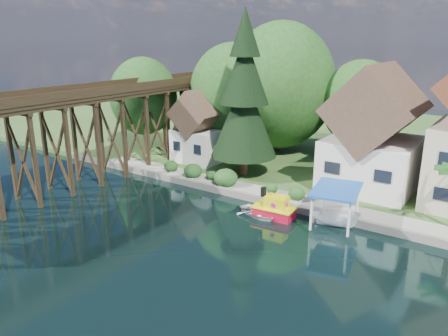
{
  "coord_description": "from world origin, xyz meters",
  "views": [
    {
      "loc": [
        17.52,
        -22.26,
        13.67
      ],
      "look_at": [
        -2.11,
        6.0,
        3.23
      ],
      "focal_mm": 35.0,
      "sensor_mm": 36.0,
      "label": 1
    }
  ],
  "objects": [
    {
      "name": "conifer",
      "position": [
        -4.46,
        12.76,
        8.05
      ],
      "size": [
        6.37,
        6.37,
        15.68
      ],
      "color": "#382314",
      "rests_on": "bank"
    },
    {
      "name": "ground",
      "position": [
        0.0,
        0.0,
        0.0
      ],
      "size": [
        140.0,
        140.0,
        0.0
      ],
      "primitive_type": "plane",
      "color": "black",
      "rests_on": "ground"
    },
    {
      "name": "shed",
      "position": [
        -11.0,
        14.5,
        3.83
      ],
      "size": [
        5.09,
        5.4,
        7.85
      ],
      "color": "white",
      "rests_on": "bank"
    },
    {
      "name": "bank",
      "position": [
        0.0,
        34.0,
        0.25
      ],
      "size": [
        140.0,
        52.0,
        0.5
      ],
      "primitive_type": "cube",
      "color": "#2F4C1E",
      "rests_on": "ground"
    },
    {
      "name": "seawall",
      "position": [
        4.0,
        8.0,
        0.31
      ],
      "size": [
        60.0,
        0.4,
        0.62
      ],
      "primitive_type": "cube",
      "color": "slate",
      "rests_on": "ground"
    },
    {
      "name": "shrubs",
      "position": [
        -4.6,
        9.26,
        1.23
      ],
      "size": [
        15.76,
        2.47,
        1.7
      ],
      "color": "#1D4518",
      "rests_on": "bank"
    },
    {
      "name": "house_left",
      "position": [
        7.0,
        16.0,
        5.14
      ],
      "size": [
        7.64,
        8.64,
        11.02
      ],
      "color": "white",
      "rests_on": "bank"
    },
    {
      "name": "boat_canopy",
      "position": [
        7.15,
        7.11,
        1.29
      ],
      "size": [
        4.0,
        5.17,
        3.0
      ],
      "color": "white",
      "rests_on": "ground"
    },
    {
      "name": "tugboat",
      "position": [
        2.68,
        6.03,
        0.71
      ],
      "size": [
        3.36,
        1.99,
        2.36
      ],
      "color": "#B50C27",
      "rests_on": "ground"
    },
    {
      "name": "bg_trees",
      "position": [
        1.0,
        21.25,
        7.29
      ],
      "size": [
        49.9,
        13.3,
        10.57
      ],
      "color": "#382314",
      "rests_on": "bank"
    },
    {
      "name": "boat_white_a",
      "position": [
        1.47,
        5.56,
        0.36
      ],
      "size": [
        4.08,
        3.46,
        0.72
      ],
      "primitive_type": "imported",
      "rotation": [
        0.0,
        0.0,
        1.25
      ],
      "color": "white",
      "rests_on": "ground"
    },
    {
      "name": "promenade",
      "position": [
        6.0,
        9.3,
        0.53
      ],
      "size": [
        50.0,
        2.6,
        0.06
      ],
      "primitive_type": "cube",
      "color": "gray",
      "rests_on": "bank"
    },
    {
      "name": "trestle_bridge",
      "position": [
        -16.0,
        5.17,
        5.35
      ],
      "size": [
        4.12,
        44.18,
        9.3
      ],
      "color": "black",
      "rests_on": "ground"
    }
  ]
}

